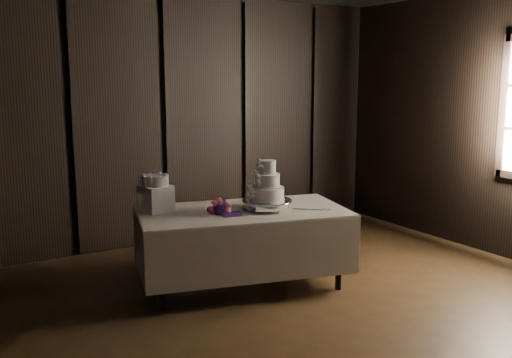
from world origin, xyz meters
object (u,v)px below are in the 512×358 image
(small_cake, at_px, (155,180))
(cake_stand, at_px, (267,205))
(wedding_cake, at_px, (266,185))
(box_pedestal, at_px, (156,198))
(bouquet, at_px, (221,207))
(display_table, at_px, (243,244))

(small_cake, bearing_deg, cake_stand, -27.30)
(wedding_cake, xyz_separation_m, box_pedestal, (-0.92, 0.50, -0.12))
(bouquet, bearing_deg, wedding_cake, -11.48)
(wedding_cake, xyz_separation_m, small_cake, (-0.92, 0.50, 0.06))
(box_pedestal, bearing_deg, bouquet, -40.92)
(display_table, xyz_separation_m, small_cake, (-0.73, 0.39, 0.64))
(small_cake, bearing_deg, bouquet, -40.92)
(display_table, height_order, box_pedestal, box_pedestal)
(small_cake, bearing_deg, display_table, -27.98)
(box_pedestal, distance_m, small_cake, 0.18)
(box_pedestal, bearing_deg, cake_stand, -27.30)
(cake_stand, bearing_deg, wedding_cake, -150.26)
(wedding_cake, bearing_deg, display_table, 144.02)
(display_table, height_order, bouquet, bouquet)
(box_pedestal, xyz_separation_m, small_cake, (0.00, 0.00, 0.18))
(cake_stand, bearing_deg, box_pedestal, 152.70)
(display_table, xyz_separation_m, wedding_cake, (0.19, -0.12, 0.59))
(cake_stand, distance_m, wedding_cake, 0.20)
(wedding_cake, bearing_deg, cake_stand, 25.70)
(display_table, height_order, cake_stand, cake_stand)
(bouquet, distance_m, small_cake, 0.68)
(cake_stand, relative_size, bouquet, 1.25)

